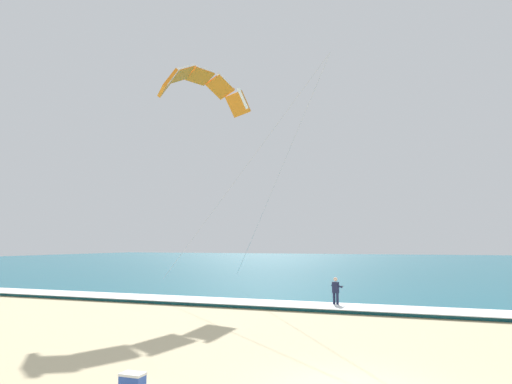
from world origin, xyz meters
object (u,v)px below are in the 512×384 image
Objects in this scene: surfboard at (336,308)px; kite_primary at (203,85)px; cooler_box at (132,381)px; kitesurfer at (336,291)px.

kite_primary reaches higher than surfboard.
surfboard is at bearing -24.38° from kite_primary.
cooler_box is at bearing -67.50° from kite_primary.
kite_primary reaches higher than kitesurfer.
kite_primary is at bearing 155.62° from surfboard.
surfboard is 2.53× the size of cooler_box.
kitesurfer is (0.00, 0.02, 0.91)m from surfboard.
kitesurfer is at bearing -24.29° from kite_primary.
surfboard is 0.91m from kitesurfer.
kitesurfer is 18.63m from kite_primary.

